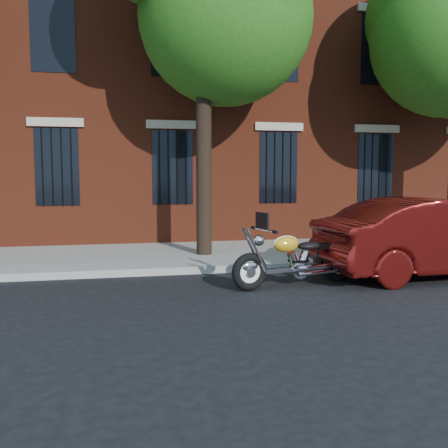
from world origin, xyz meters
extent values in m
plane|color=black|center=(0.00, 0.00, 0.00)|extent=(120.00, 120.00, 0.00)
cube|color=gray|center=(0.00, 1.38, 0.07)|extent=(40.00, 0.16, 0.15)
cube|color=gray|center=(0.00, 3.26, 0.07)|extent=(40.00, 3.60, 0.15)
cube|color=maroon|center=(0.00, 10.06, 6.00)|extent=(26.00, 10.00, 12.00)
cube|color=black|center=(0.00, 5.11, 2.20)|extent=(1.10, 0.14, 2.00)
cube|color=#B2A893|center=(0.00, 5.08, 3.35)|extent=(1.40, 0.20, 0.22)
cube|color=black|center=(0.00, 5.11, 5.60)|extent=(1.10, 0.14, 2.00)
cylinder|color=black|center=(0.00, 5.03, 2.20)|extent=(0.04, 0.04, 2.00)
cylinder|color=black|center=(0.50, 2.90, 2.50)|extent=(0.36, 0.36, 5.00)
sphere|color=#1C6116|center=(0.10, 3.10, 5.60)|extent=(3.60, 3.60, 3.60)
torus|color=black|center=(0.75, -0.34, 0.34)|extent=(0.69, 0.30, 0.67)
torus|color=black|center=(2.60, 0.08, 0.34)|extent=(0.69, 0.30, 0.67)
cylinder|color=white|center=(0.75, -0.34, 0.34)|extent=(0.50, 0.17, 0.50)
cylinder|color=white|center=(2.60, 0.08, 0.34)|extent=(0.50, 0.17, 0.50)
ellipsoid|color=white|center=(0.75, -0.34, 0.44)|extent=(0.37, 0.20, 0.19)
ellipsoid|color=yellow|center=(2.60, 0.08, 0.46)|extent=(0.37, 0.22, 0.19)
cube|color=white|center=(1.68, -0.13, 0.32)|extent=(1.48, 0.44, 0.08)
cylinder|color=white|center=(1.73, -0.12, 0.30)|extent=(0.35, 0.25, 0.32)
cylinder|color=white|center=(2.26, -0.18, 0.31)|extent=(1.24, 0.37, 0.09)
ellipsoid|color=yellow|center=(1.47, -0.18, 0.78)|extent=(0.55, 0.39, 0.29)
ellipsoid|color=black|center=(1.95, -0.07, 0.72)|extent=(0.54, 0.39, 0.15)
cube|color=black|center=(2.52, 0.33, 0.45)|extent=(0.50, 0.26, 0.38)
cube|color=black|center=(2.63, -0.18, 0.45)|extent=(0.50, 0.26, 0.38)
cylinder|color=white|center=(1.03, -0.28, 1.06)|extent=(0.21, 0.77, 0.04)
sphere|color=white|center=(0.93, -0.30, 0.88)|extent=(0.24, 0.24, 0.20)
cube|color=black|center=(0.99, -0.29, 1.22)|extent=(0.13, 0.40, 0.28)
cube|color=red|center=(3.00, -0.13, 0.95)|extent=(0.22, 0.06, 0.14)
imported|color=#5C0F0D|center=(4.65, 0.10, 0.78)|extent=(4.80, 1.89, 1.56)
camera|label=1|loc=(-1.40, -8.55, 2.01)|focal=40.00mm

